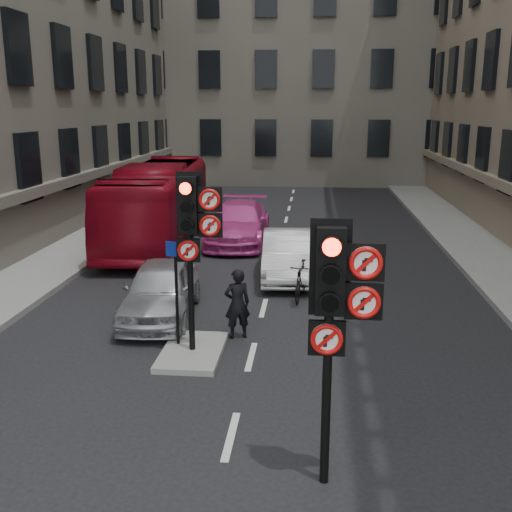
% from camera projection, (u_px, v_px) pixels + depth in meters
% --- Properties ---
extents(pavement_left, '(3.00, 50.00, 0.16)m').
position_uv_depth(pavement_left, '(54.00, 259.00, 19.46)').
color(pavement_left, gray).
rests_on(pavement_left, ground).
extents(pavement_right, '(3.00, 50.00, 0.16)m').
position_uv_depth(pavement_right, '(511.00, 270.00, 18.12)').
color(pavement_right, gray).
rests_on(pavement_right, ground).
extents(centre_island, '(1.20, 2.00, 0.12)m').
position_uv_depth(centre_island, '(193.00, 352.00, 12.15)').
color(centre_island, gray).
rests_on(centre_island, ground).
extents(building_far, '(30.00, 14.00, 20.00)m').
position_uv_depth(building_far, '(300.00, 30.00, 41.46)').
color(building_far, slate).
rests_on(building_far, ground).
extents(signal_near, '(0.91, 0.40, 3.58)m').
position_uv_depth(signal_near, '(336.00, 299.00, 7.42)').
color(signal_near, black).
rests_on(signal_near, ground).
extents(signal_far, '(0.91, 0.40, 3.58)m').
position_uv_depth(signal_far, '(193.00, 224.00, 11.49)').
color(signal_far, black).
rests_on(signal_far, centre_island).
extents(car_silver, '(1.87, 4.04, 1.34)m').
position_uv_depth(car_silver, '(161.00, 290.00, 14.20)').
color(car_silver, '#ADB1B5').
rests_on(car_silver, ground).
extents(car_white, '(1.62, 4.12, 1.34)m').
position_uv_depth(car_white, '(287.00, 255.00, 17.51)').
color(car_white, beige).
rests_on(car_white, ground).
extents(car_pink, '(2.11, 5.10, 1.47)m').
position_uv_depth(car_pink, '(238.00, 223.00, 21.91)').
color(car_pink, '#CB3B91').
rests_on(car_pink, ground).
extents(bus_red, '(3.18, 10.51, 2.89)m').
position_uv_depth(bus_red, '(159.00, 202.00, 22.08)').
color(bus_red, maroon).
rests_on(bus_red, ground).
extents(motorcycle, '(0.70, 1.70, 0.99)m').
position_uv_depth(motorcycle, '(301.00, 280.00, 15.56)').
color(motorcycle, black).
rests_on(motorcycle, ground).
extents(motorcyclist, '(0.66, 0.55, 1.55)m').
position_uv_depth(motorcyclist, '(237.00, 304.00, 12.87)').
color(motorcyclist, black).
rests_on(motorcyclist, ground).
extents(info_sign, '(0.37, 0.15, 2.17)m').
position_uv_depth(info_sign, '(176.00, 279.00, 12.06)').
color(info_sign, black).
rests_on(info_sign, centre_island).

